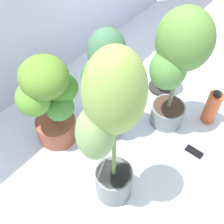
# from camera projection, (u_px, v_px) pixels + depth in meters

# --- Properties ---
(ground_plane) EXTENTS (8.00, 8.00, 0.00)m
(ground_plane) POSITION_uv_depth(u_px,v_px,m) (130.00, 139.00, 1.82)
(ground_plane) COLOR silver
(ground_plane) RESTS_ON ground
(potted_plant_back_left) EXTENTS (0.40, 0.31, 0.64)m
(potted_plant_back_left) POSITION_uv_depth(u_px,v_px,m) (50.00, 99.00, 1.55)
(potted_plant_back_left) COLOR brown
(potted_plant_back_left) RESTS_ON ground
(potted_plant_center) EXTENTS (0.36, 0.25, 0.78)m
(potted_plant_center) POSITION_uv_depth(u_px,v_px,m) (108.00, 82.00, 1.53)
(potted_plant_center) COLOR slate
(potted_plant_center) RESTS_ON ground
(potted_plant_front_left) EXTENTS (0.33, 0.26, 1.00)m
(potted_plant_front_left) POSITION_uv_depth(u_px,v_px,m) (111.00, 129.00, 1.12)
(potted_plant_front_left) COLOR slate
(potted_plant_front_left) RESTS_ON ground
(potted_plant_front_right) EXTENTS (0.37, 0.35, 0.84)m
(potted_plant_front_right) POSITION_uv_depth(u_px,v_px,m) (178.00, 61.00, 1.50)
(potted_plant_front_right) COLOR slate
(potted_plant_front_right) RESTS_ON ground
(cell_phone) EXTENTS (0.07, 0.14, 0.01)m
(cell_phone) POSITION_uv_depth(u_px,v_px,m) (194.00, 152.00, 1.75)
(cell_phone) COLOR white
(cell_phone) RESTS_ON ground
(floor_fan) EXTENTS (0.21, 0.21, 0.32)m
(floor_fan) POSITION_uv_depth(u_px,v_px,m) (164.00, 68.00, 1.96)
(floor_fan) COLOR black
(floor_fan) RESTS_ON ground
(nutrient_bottle) EXTENTS (0.09, 0.09, 0.26)m
(nutrient_bottle) POSITION_uv_depth(u_px,v_px,m) (212.00, 107.00, 1.83)
(nutrient_bottle) COLOR #BC4F26
(nutrient_bottle) RESTS_ON ground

